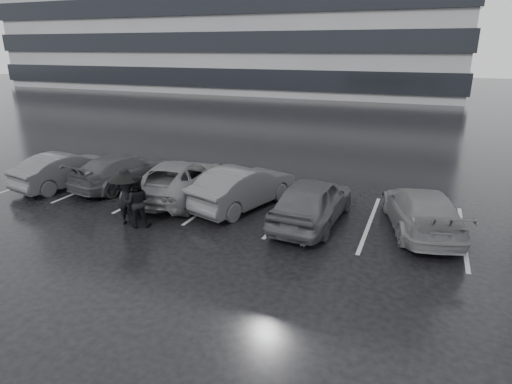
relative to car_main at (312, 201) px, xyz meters
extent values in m
plane|color=black|center=(-1.62, -1.78, -0.76)|extent=(160.00, 160.00, 0.00)
cube|color=black|center=(-23.62, 46.22, 1.24)|extent=(60.60, 25.60, 2.20)
cube|color=black|center=(-23.62, 46.22, 5.24)|extent=(60.60, 25.60, 2.20)
cube|color=black|center=(-23.62, 46.22, 9.24)|extent=(60.60, 25.60, 2.20)
imported|color=black|center=(0.00, 0.00, 0.00)|extent=(2.05, 4.58, 1.53)
imported|color=#2C2C2F|center=(-2.67, 0.57, -0.02)|extent=(2.80, 4.75, 1.48)
imported|color=#4A494C|center=(-5.37, 0.61, -0.05)|extent=(3.10, 5.42, 1.43)
imported|color=black|center=(-8.20, 0.94, -0.10)|extent=(2.78, 4.89, 1.34)
imported|color=#2C2C2F|center=(-10.41, 0.09, -0.06)|extent=(2.26, 4.45, 1.40)
imported|color=#4A494C|center=(3.31, 0.70, -0.10)|extent=(2.97, 4.92, 1.33)
imported|color=black|center=(-5.50, -2.30, 0.18)|extent=(0.80, 0.65, 1.89)
imported|color=black|center=(-5.08, -2.36, 0.06)|extent=(1.01, 0.94, 1.66)
cylinder|color=black|center=(-5.44, -2.37, 0.03)|extent=(0.02, 0.02, 1.58)
cone|color=black|center=(-5.44, -2.37, 0.92)|extent=(1.09, 1.09, 0.28)
sphere|color=black|center=(-5.44, -2.37, 1.06)|extent=(0.05, 0.05, 0.05)
cube|color=#AAA9AC|center=(-12.22, 0.72, -0.76)|extent=(0.12, 5.00, 0.00)
cube|color=#AAA9AC|center=(-9.42, 0.72, -0.76)|extent=(0.12, 5.00, 0.00)
cube|color=#AAA9AC|center=(-6.62, 0.72, -0.76)|extent=(0.12, 5.00, 0.00)
cube|color=#AAA9AC|center=(-3.82, 0.72, -0.76)|extent=(0.12, 5.00, 0.00)
cube|color=#AAA9AC|center=(-1.02, 0.72, -0.76)|extent=(0.12, 5.00, 0.00)
cube|color=#AAA9AC|center=(1.78, 0.72, -0.76)|extent=(0.12, 5.00, 0.00)
cube|color=#AAA9AC|center=(4.58, 0.72, -0.76)|extent=(0.12, 5.00, 0.00)
camera|label=1|loc=(3.13, -12.72, 4.72)|focal=30.00mm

